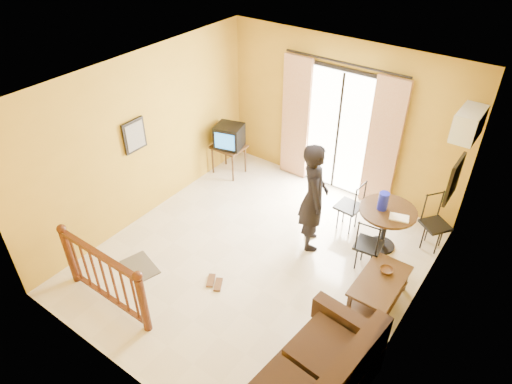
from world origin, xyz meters
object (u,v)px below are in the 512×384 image
Objects in this scene: television at (229,136)px; dining_table at (387,218)px; standing_person at (314,197)px; coffee_table at (379,287)px.

dining_table is (3.30, -0.29, -0.25)m from television.
standing_person reaches higher than dining_table.
coffee_table is 0.56× the size of standing_person.
standing_person is at bearing 158.61° from coffee_table.
television is at bearing 159.07° from coffee_table.
television reaches higher than coffee_table.
standing_person reaches higher than television.
dining_table is at bearing -20.29° from television.
coffee_table is at bearing -69.94° from dining_table.
television reaches higher than dining_table.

